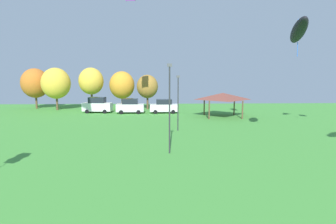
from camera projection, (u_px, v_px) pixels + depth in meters
name	position (u px, v px, depth m)	size (l,w,h in m)	color
kite_flying_10	(299.00, 31.00, 23.07)	(2.74, 5.39, 3.42)	black
parked_car_leftmost	(97.00, 105.00, 43.51)	(4.88, 2.32, 2.61)	silver
parked_car_second_from_left	(130.00, 106.00, 42.85)	(4.48, 2.07, 2.41)	silver
parked_car_third_from_left	(164.00, 106.00, 43.05)	(4.65, 1.98, 2.30)	silver
park_pavilion	(223.00, 96.00, 38.93)	(6.18, 5.37, 3.60)	brown
light_post_0	(170.00, 104.00, 20.13)	(0.36, 0.20, 6.98)	#2D2D33
light_post_1	(178.00, 100.00, 28.75)	(0.36, 0.20, 6.12)	#2D2D33
treeline_tree_0	(35.00, 83.00, 48.75)	(4.98, 4.98, 7.51)	brown
treeline_tree_1	(56.00, 83.00, 46.49)	(5.00, 5.00, 7.54)	brown
treeline_tree_2	(91.00, 81.00, 48.30)	(4.50, 4.50, 7.63)	brown
treeline_tree_3	(122.00, 85.00, 49.42)	(4.70, 4.70, 6.98)	brown
treeline_tree_4	(147.00, 87.00, 47.70)	(3.87, 3.87, 6.32)	brown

